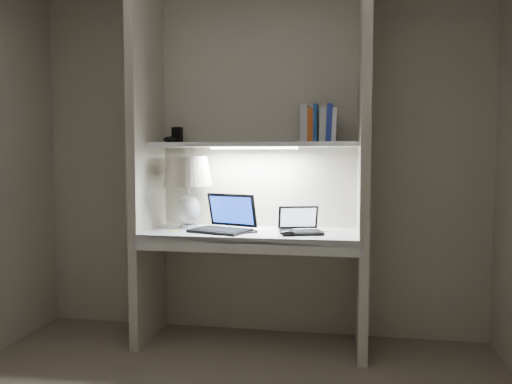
% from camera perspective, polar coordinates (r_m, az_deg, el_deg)
% --- Properties ---
extents(back_wall, '(3.20, 0.01, 2.50)m').
position_cam_1_polar(back_wall, '(3.58, 0.24, 3.76)').
color(back_wall, beige).
rests_on(back_wall, floor).
extents(alcove_panel_left, '(0.06, 0.55, 2.50)m').
position_cam_1_polar(alcove_panel_left, '(3.52, -12.35, 3.66)').
color(alcove_panel_left, beige).
rests_on(alcove_panel_left, floor).
extents(alcove_panel_right, '(0.06, 0.55, 2.50)m').
position_cam_1_polar(alcove_panel_right, '(3.26, 12.21, 3.64)').
color(alcove_panel_right, beige).
rests_on(alcove_panel_right, floor).
extents(desk, '(1.40, 0.55, 0.04)m').
position_cam_1_polar(desk, '(3.35, -0.53, -4.84)').
color(desk, white).
rests_on(desk, alcove_panel_left).
extents(desk_apron, '(1.46, 0.03, 0.10)m').
position_cam_1_polar(desk_apron, '(3.11, -1.38, -6.12)').
color(desk_apron, silver).
rests_on(desk_apron, desk).
extents(shelf, '(1.40, 0.36, 0.03)m').
position_cam_1_polar(shelf, '(3.41, -0.25, 5.43)').
color(shelf, silver).
rests_on(shelf, back_wall).
extents(strip_light, '(0.60, 0.04, 0.02)m').
position_cam_1_polar(strip_light, '(3.41, -0.25, 5.06)').
color(strip_light, white).
rests_on(strip_light, shelf).
extents(table_lamp, '(0.34, 0.34, 0.50)m').
position_cam_1_polar(table_lamp, '(3.52, -7.75, 1.39)').
color(table_lamp, white).
rests_on(table_lamp, desk).
extents(laptop_main, '(0.45, 0.42, 0.25)m').
position_cam_1_polar(laptop_main, '(3.37, -3.61, -3.52)').
color(laptop_main, black).
rests_on(laptop_main, desk).
extents(laptop_netbook, '(0.32, 0.29, 0.17)m').
position_cam_1_polar(laptop_netbook, '(3.28, 5.05, -3.99)').
color(laptop_netbook, black).
rests_on(laptop_netbook, desk).
extents(speaker, '(0.11, 0.09, 0.13)m').
position_cam_1_polar(speaker, '(3.40, 3.39, -3.26)').
color(speaker, silver).
rests_on(speaker, desk).
extents(mouse, '(0.11, 0.08, 0.04)m').
position_cam_1_polar(mouse, '(3.16, 3.62, -4.71)').
color(mouse, black).
rests_on(mouse, desk).
extents(cable_coil, '(0.14, 0.14, 0.01)m').
position_cam_1_polar(cable_coil, '(3.29, -0.71, -4.55)').
color(cable_coil, black).
rests_on(cable_coil, desk).
extents(sticky_note, '(0.08, 0.08, 0.00)m').
position_cam_1_polar(sticky_note, '(3.39, -9.42, -4.44)').
color(sticky_note, yellow).
rests_on(sticky_note, desk).
extents(book_row, '(0.24, 0.17, 0.25)m').
position_cam_1_polar(book_row, '(3.40, 7.16, 7.66)').
color(book_row, white).
rests_on(book_row, shelf).
extents(shelf_box, '(0.07, 0.06, 0.11)m').
position_cam_1_polar(shelf_box, '(3.64, -9.00, 6.43)').
color(shelf_box, black).
rests_on(shelf_box, shelf).
extents(shelf_gadget, '(0.13, 0.11, 0.05)m').
position_cam_1_polar(shelf_gadget, '(3.59, -9.71, 5.92)').
color(shelf_gadget, black).
rests_on(shelf_gadget, shelf).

